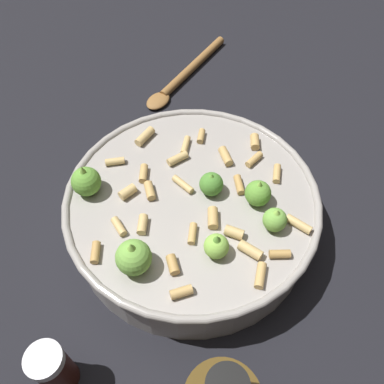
% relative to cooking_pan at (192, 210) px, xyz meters
% --- Properties ---
extents(ground_plane, '(2.40, 2.40, 0.00)m').
position_rel_cooking_pan_xyz_m(ground_plane, '(0.00, 0.00, -0.04)').
color(ground_plane, black).
extents(cooking_pan, '(0.34, 0.34, 0.12)m').
position_rel_cooking_pan_xyz_m(cooking_pan, '(0.00, 0.00, 0.00)').
color(cooking_pan, '#9E9993').
rests_on(cooking_pan, ground).
extents(pepper_shaker, '(0.04, 0.04, 0.08)m').
position_rel_cooking_pan_xyz_m(pepper_shaker, '(-0.25, 0.03, -0.00)').
color(pepper_shaker, '#33140F').
rests_on(pepper_shaker, ground).
extents(wooden_spoon, '(0.26, 0.05, 0.02)m').
position_rel_cooking_pan_xyz_m(wooden_spoon, '(0.29, 0.17, -0.03)').
color(wooden_spoon, olive).
rests_on(wooden_spoon, ground).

